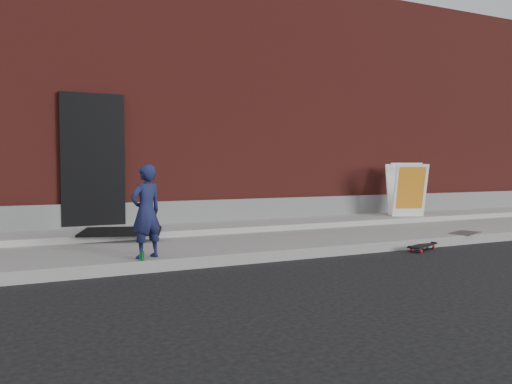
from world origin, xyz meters
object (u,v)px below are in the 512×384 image
skateboard (423,246)px  soda_can (142,256)px  pizza_sign (407,189)px  child (146,211)px

skateboard → soda_can: 4.27m
pizza_sign → soda_can: bearing=-160.4°
pizza_sign → child: bearing=-161.4°
child → skateboard: bearing=152.9°
child → pizza_sign: pizza_sign is taller
pizza_sign → soda_can: 6.36m
child → pizza_sign: (5.87, 1.98, 0.07)m
skateboard → pizza_sign: bearing=53.5°
skateboard → pizza_sign: 2.96m
skateboard → soda_can: soda_can is taller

